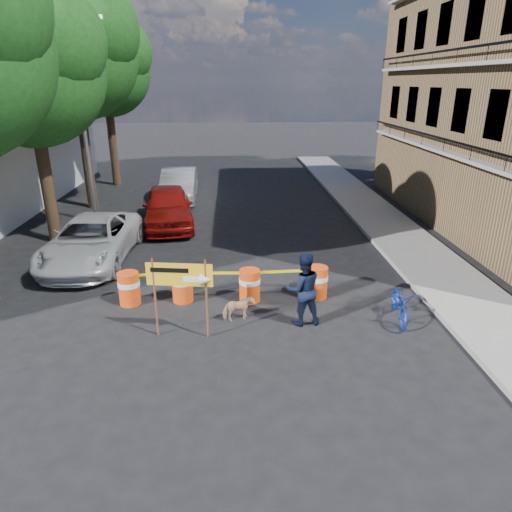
{
  "coord_description": "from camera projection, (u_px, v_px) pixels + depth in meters",
  "views": [
    {
      "loc": [
        -0.17,
        -9.62,
        5.61
      ],
      "look_at": [
        0.44,
        1.62,
        1.3
      ],
      "focal_mm": 32.0,
      "sensor_mm": 36.0,
      "label": 1
    }
  ],
  "objects": [
    {
      "name": "tree_mid_a",
      "position": [
        30.0,
        69.0,
        15.02
      ],
      "size": [
        5.25,
        5.0,
        8.68
      ],
      "color": "#332316",
      "rests_on": "ground"
    },
    {
      "name": "tree_mid_b",
      "position": [
        75.0,
        54.0,
        19.43
      ],
      "size": [
        5.67,
        5.4,
        9.62
      ],
      "color": "#332316",
      "rests_on": "ground"
    },
    {
      "name": "tree_far",
      "position": [
        106.0,
        69.0,
        24.27
      ],
      "size": [
        5.04,
        4.8,
        8.84
      ],
      "color": "#332316",
      "rests_on": "ground"
    },
    {
      "name": "streetlamp",
      "position": [
        84.0,
        115.0,
        17.97
      ],
      "size": [
        1.25,
        0.18,
        8.0
      ],
      "color": "gray",
      "rests_on": "ground"
    },
    {
      "name": "barrel_mid_right",
      "position": [
        250.0,
        285.0,
        12.33
      ],
      "size": [
        0.58,
        0.58,
        0.9
      ],
      "color": "red",
      "rests_on": "ground"
    },
    {
      "name": "bicycle",
      "position": [
        402.0,
        288.0,
        11.22
      ],
      "size": [
        0.73,
        0.98,
        1.7
      ],
      "primitive_type": "imported",
      "rotation": [
        0.0,
        0.0,
        -0.16
      ],
      "color": "#1535B0",
      "rests_on": "ground"
    },
    {
      "name": "sedan_red",
      "position": [
        168.0,
        207.0,
        18.69
      ],
      "size": [
        2.58,
        5.03,
        1.64
      ],
      "primitive_type": "imported",
      "rotation": [
        0.0,
        0.0,
        0.14
      ],
      "color": "maroon",
      "rests_on": "ground"
    },
    {
      "name": "sedan_silver",
      "position": [
        179.0,
        185.0,
        22.79
      ],
      "size": [
        1.77,
        4.79,
        1.57
      ],
      "primitive_type": "imported",
      "rotation": [
        0.0,
        0.0,
        0.02
      ],
      "color": "#A9ABB0",
      "rests_on": "ground"
    },
    {
      "name": "dog",
      "position": [
        239.0,
        308.0,
        11.35
      ],
      "size": [
        0.84,
        0.57,
        0.65
      ],
      "primitive_type": "imported",
      "rotation": [
        0.0,
        0.0,
        1.87
      ],
      "color": "tan",
      "rests_on": "ground"
    },
    {
      "name": "pedestrian",
      "position": [
        303.0,
        289.0,
        11.01
      ],
      "size": [
        0.98,
        0.81,
        1.85
      ],
      "primitive_type": "imported",
      "rotation": [
        0.0,
        0.0,
        3.27
      ],
      "color": "black",
      "rests_on": "ground"
    },
    {
      "name": "sidewalk_east",
      "position": [
        405.0,
        242.0,
        16.86
      ],
      "size": [
        2.4,
        40.0,
        0.15
      ],
      "primitive_type": "cube",
      "color": "gray",
      "rests_on": "ground"
    },
    {
      "name": "ground",
      "position": [
        241.0,
        331.0,
        10.98
      ],
      "size": [
        120.0,
        120.0,
        0.0
      ],
      "primitive_type": "plane",
      "color": "black",
      "rests_on": "ground"
    },
    {
      "name": "suv_white",
      "position": [
        92.0,
        241.0,
        14.96
      ],
      "size": [
        2.58,
        5.32,
        1.46
      ],
      "primitive_type": "imported",
      "rotation": [
        0.0,
        0.0,
        -0.03
      ],
      "color": "silver",
      "rests_on": "ground"
    },
    {
      "name": "barrel_far_right",
      "position": [
        317.0,
        282.0,
        12.53
      ],
      "size": [
        0.58,
        0.58,
        0.9
      ],
      "color": "red",
      "rests_on": "ground"
    },
    {
      "name": "barrel_far_left",
      "position": [
        129.0,
        288.0,
        12.16
      ],
      "size": [
        0.58,
        0.58,
        0.9
      ],
      "color": "red",
      "rests_on": "ground"
    },
    {
      "name": "detour_sign",
      "position": [
        189.0,
        281.0,
        10.22
      ],
      "size": [
        1.51,
        0.37,
        1.95
      ],
      "rotation": [
        0.0,
        0.0,
        -0.13
      ],
      "color": "#592D19",
      "rests_on": "ground"
    },
    {
      "name": "barrel_mid_left",
      "position": [
        182.0,
        285.0,
        12.32
      ],
      "size": [
        0.58,
        0.58,
        0.9
      ],
      "color": "red",
      "rests_on": "ground"
    }
  ]
}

